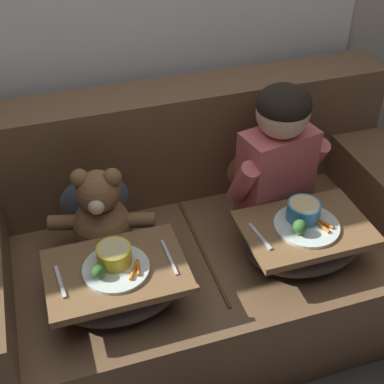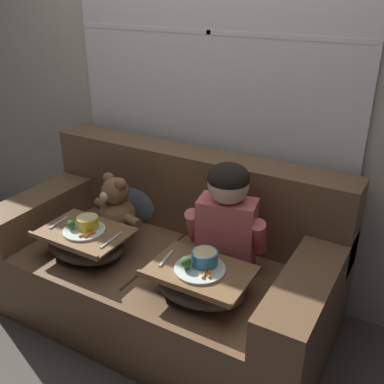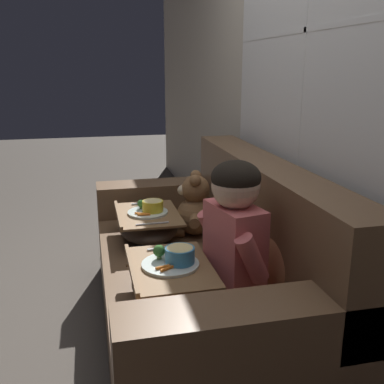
{
  "view_description": "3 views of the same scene",
  "coord_description": "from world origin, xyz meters",
  "px_view_note": "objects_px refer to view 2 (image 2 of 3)",
  "views": [
    {
      "loc": [
        -0.48,
        -1.44,
        1.83
      ],
      "look_at": [
        -0.03,
        -0.02,
        0.67
      ],
      "focal_mm": 50.0,
      "sensor_mm": 36.0,
      "label": 1
    },
    {
      "loc": [
        1.16,
        -1.68,
        1.74
      ],
      "look_at": [
        0.11,
        0.14,
        0.75
      ],
      "focal_mm": 42.0,
      "sensor_mm": 36.0,
      "label": 2
    },
    {
      "loc": [
        2.0,
        -0.49,
        1.34
      ],
      "look_at": [
        -0.08,
        -0.01,
        0.74
      ],
      "focal_mm": 42.0,
      "sensor_mm": 36.0,
      "label": 3
    }
  ],
  "objects_px": {
    "throw_pillow_behind_child": "(244,221)",
    "child_figure": "(227,213)",
    "couch": "(169,263)",
    "throw_pillow_behind_teddy": "(139,194)",
    "teddy_bear": "(116,209)",
    "lap_tray_child": "(200,281)",
    "lap_tray_teddy": "(86,242)"
  },
  "relations": [
    {
      "from": "throw_pillow_behind_teddy",
      "to": "throw_pillow_behind_child",
      "type": "bearing_deg",
      "value": 0.0
    },
    {
      "from": "throw_pillow_behind_teddy",
      "to": "teddy_bear",
      "type": "relative_size",
      "value": 0.93
    },
    {
      "from": "teddy_bear",
      "to": "throw_pillow_behind_child",
      "type": "bearing_deg",
      "value": 17.31
    },
    {
      "from": "couch",
      "to": "child_figure",
      "type": "distance_m",
      "value": 0.53
    },
    {
      "from": "child_figure",
      "to": "teddy_bear",
      "type": "xyz_separation_m",
      "value": [
        -0.69,
        -0.0,
        -0.16
      ]
    },
    {
      "from": "throw_pillow_behind_teddy",
      "to": "child_figure",
      "type": "relative_size",
      "value": 0.64
    },
    {
      "from": "throw_pillow_behind_child",
      "to": "throw_pillow_behind_teddy",
      "type": "distance_m",
      "value": 0.69
    },
    {
      "from": "teddy_bear",
      "to": "lap_tray_child",
      "type": "height_order",
      "value": "teddy_bear"
    },
    {
      "from": "couch",
      "to": "child_figure",
      "type": "height_order",
      "value": "child_figure"
    },
    {
      "from": "couch",
      "to": "throw_pillow_behind_teddy",
      "type": "bearing_deg",
      "value": 148.39
    },
    {
      "from": "couch",
      "to": "lap_tray_child",
      "type": "distance_m",
      "value": 0.47
    },
    {
      "from": "couch",
      "to": "lap_tray_teddy",
      "type": "xyz_separation_m",
      "value": [
        -0.35,
        -0.27,
        0.17
      ]
    },
    {
      "from": "couch",
      "to": "teddy_bear",
      "type": "xyz_separation_m",
      "value": [
        -0.35,
        -0.0,
        0.25
      ]
    },
    {
      "from": "throw_pillow_behind_child",
      "to": "throw_pillow_behind_teddy",
      "type": "height_order",
      "value": "same"
    },
    {
      "from": "couch",
      "to": "throw_pillow_behind_child",
      "type": "height_order",
      "value": "couch"
    },
    {
      "from": "teddy_bear",
      "to": "lap_tray_child",
      "type": "xyz_separation_m",
      "value": [
        0.69,
        -0.27,
        -0.07
      ]
    },
    {
      "from": "couch",
      "to": "lap_tray_child",
      "type": "height_order",
      "value": "couch"
    },
    {
      "from": "throw_pillow_behind_teddy",
      "to": "lap_tray_teddy",
      "type": "xyz_separation_m",
      "value": [
        -0.0,
        -0.48,
        -0.09
      ]
    },
    {
      "from": "throw_pillow_behind_child",
      "to": "child_figure",
      "type": "relative_size",
      "value": 0.63
    },
    {
      "from": "throw_pillow_behind_teddy",
      "to": "lap_tray_teddy",
      "type": "bearing_deg",
      "value": -90.01
    },
    {
      "from": "throw_pillow_behind_child",
      "to": "lap_tray_teddy",
      "type": "distance_m",
      "value": 0.85
    },
    {
      "from": "couch",
      "to": "child_figure",
      "type": "xyz_separation_m",
      "value": [
        0.35,
        0.0,
        0.41
      ]
    },
    {
      "from": "teddy_bear",
      "to": "throw_pillow_behind_teddy",
      "type": "bearing_deg",
      "value": 89.65
    },
    {
      "from": "throw_pillow_behind_teddy",
      "to": "lap_tray_child",
      "type": "bearing_deg",
      "value": -34.83
    },
    {
      "from": "couch",
      "to": "child_figure",
      "type": "relative_size",
      "value": 3.21
    },
    {
      "from": "couch",
      "to": "teddy_bear",
      "type": "bearing_deg",
      "value": -179.49
    },
    {
      "from": "throw_pillow_behind_teddy",
      "to": "teddy_bear",
      "type": "distance_m",
      "value": 0.22
    },
    {
      "from": "couch",
      "to": "lap_tray_teddy",
      "type": "distance_m",
      "value": 0.47
    },
    {
      "from": "child_figure",
      "to": "couch",
      "type": "bearing_deg",
      "value": -179.87
    },
    {
      "from": "throw_pillow_behind_teddy",
      "to": "lap_tray_child",
      "type": "distance_m",
      "value": 0.85
    },
    {
      "from": "child_figure",
      "to": "teddy_bear",
      "type": "relative_size",
      "value": 1.46
    },
    {
      "from": "lap_tray_child",
      "to": "teddy_bear",
      "type": "bearing_deg",
      "value": 159.05
    }
  ]
}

